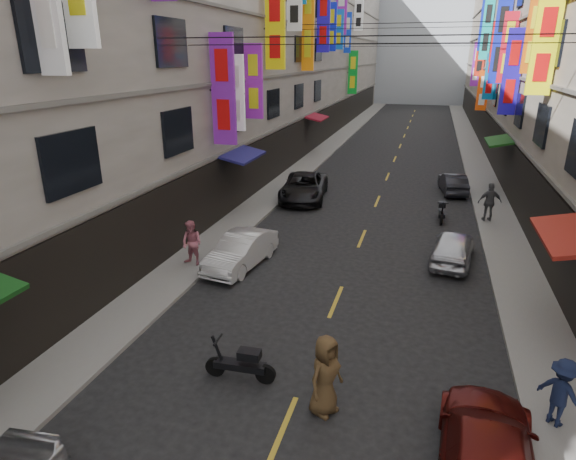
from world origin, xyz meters
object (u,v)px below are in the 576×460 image
Objects in this scene: car_right_far at (453,183)px; pedestrian_rfar at (490,202)px; car_right_near at (487,454)px; car_right_mid at (453,247)px; pedestrian_crossing at (325,375)px; pedestrian_rnear at (561,393)px; car_left_far at (304,187)px; scooter_crossing at (241,364)px; scooter_far_right at (442,212)px; car_left_mid at (241,251)px; pedestrian_lfar at (192,243)px.

pedestrian_rfar is at bearing 98.18° from car_right_far.
car_right_mid is (-0.29, 10.58, -0.01)m from car_right_near.
pedestrian_crossing is (-3.27, 1.00, 0.32)m from car_right_near.
car_left_far is at bearing -16.67° from pedestrian_rnear.
scooter_crossing is at bearing -88.21° from car_left_far.
pedestrian_crossing is (-3.27, -20.09, 0.38)m from car_right_far.
car_right_mid is 10.04m from pedestrian_crossing.
pedestrian_rfar is at bearing -28.68° from scooter_crossing.
pedestrian_rnear is (1.60, -19.20, 0.32)m from car_right_far.
pedestrian_rnear is at bearing 87.13° from car_right_far.
car_left_mid reaches higher than scooter_far_right.
scooter_far_right is at bearing -5.21° from pedestrian_rfar.
scooter_far_right is 15.71m from car_right_near.
pedestrian_lfar is (-1.71, -0.60, 0.34)m from car_left_mid.
car_right_far is (8.00, 3.68, -0.12)m from car_left_far.
car_right_near is at bearing 82.38° from car_right_far.
car_right_near is at bearing -72.56° from car_left_far.
pedestrian_crossing is (4.73, -6.90, 0.32)m from car_left_mid.
pedestrian_rfar reaches higher than pedestrian_rnear.
car_left_mid is 8.38m from pedestrian_crossing.
scooter_crossing is at bearing 67.71° from car_right_mid.
pedestrian_rnear is (1.60, 1.89, 0.27)m from car_right_near.
pedestrian_crossing reaches higher than pedestrian_lfar.
scooter_crossing is at bearing -60.71° from car_left_mid.
scooter_crossing is 5.69m from car_right_near.
car_right_mid is at bearing -36.14° from pedestrian_rnear.
pedestrian_rfar reaches higher than pedestrian_lfar.
car_left_mid reaches higher than car_right_mid.
car_left_far is at bearing -13.65° from scooter_far_right.
car_left_mid is at bearing 9.53° from pedestrian_rnear.
pedestrian_lfar is at bearing 73.35° from pedestrian_crossing.
scooter_far_right is 7.54m from car_left_far.
pedestrian_rnear is at bearing -51.88° from pedestrian_crossing.
car_right_far is (0.29, 10.51, -0.05)m from car_right_mid.
pedestrian_rfar reaches higher than scooter_crossing.
pedestrian_rfar is (6.94, 14.40, 0.60)m from scooter_crossing.
pedestrian_lfar is at bearing 33.29° from scooter_crossing.
car_right_mid is at bearing -32.78° from scooter_crossing.
car_right_near is at bearing -79.32° from pedestrian_crossing.
scooter_crossing is 0.94× the size of pedestrian_crossing.
scooter_crossing is 2.33m from pedestrian_crossing.
scooter_far_right is 10.70m from car_left_mid.
car_right_mid reaches higher than scooter_crossing.
pedestrian_rnear reaches higher than car_right_far.
car_right_mid is 2.15× the size of pedestrian_lfar.
car_left_mid is 8.16m from car_right_mid.
scooter_crossing is 0.41× the size of car_right_near.
pedestrian_crossing is (6.44, -6.31, -0.02)m from pedestrian_lfar.
pedestrian_lfar reaches higher than car_right_far.
car_right_mid is (7.71, 2.67, -0.01)m from car_left_mid.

